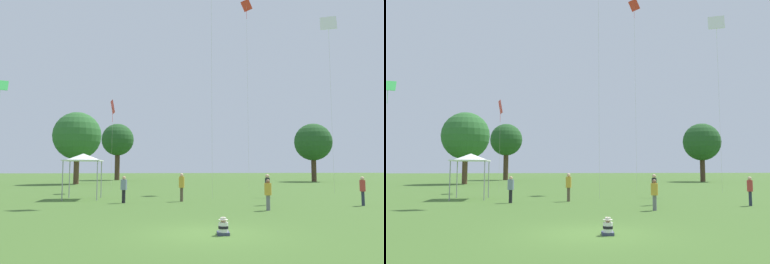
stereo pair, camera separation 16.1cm
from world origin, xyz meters
The scene contains 15 objects.
ground_plane centered at (0.00, 0.00, 0.00)m, with size 300.00×300.00×0.00m, color #426628.
seated_toddler centered at (0.52, -0.33, 0.24)m, with size 0.45×0.54×0.59m.
person_standing_0 centered at (10.62, 8.13, 1.02)m, with size 0.43×0.43×1.70m.
person_standing_1 centered at (-3.42, 11.51, 0.99)m, with size 0.53×0.53×1.68m.
person_standing_2 centered at (4.30, 6.41, 0.95)m, with size 0.50×0.50×1.61m.
person_standing_3 centered at (5.18, 9.17, 1.13)m, with size 0.39×0.39×1.83m.
person_standing_4 centered at (0.31, 12.16, 1.11)m, with size 0.46×0.46×1.85m.
canopy_tent centered at (-6.50, 14.84, 2.93)m, with size 2.56×2.56×3.23m.
kite_0 centered at (-12.02, 13.85, 7.65)m, with size 1.12×0.87×8.24m.
kite_1 centered at (-5.20, 22.47, 7.75)m, with size 0.53×1.24×8.48m.
kite_2 centered at (14.32, 18.57, 15.05)m, with size 1.51×1.02×16.06m.
kite_4 centered at (7.72, 22.34, 17.54)m, with size 1.08×1.22×18.81m.
distant_tree_0 centered at (25.18, 45.82, 6.41)m, with size 6.08×6.08×9.50m.
distant_tree_1 centered at (-11.59, 40.54, 6.62)m, with size 6.59×6.59×9.95m.
distant_tree_2 centered at (-7.31, 57.08, 7.30)m, with size 5.85×5.85×10.33m.
Camera 2 is at (-1.86, -12.69, 2.20)m, focal length 35.00 mm.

